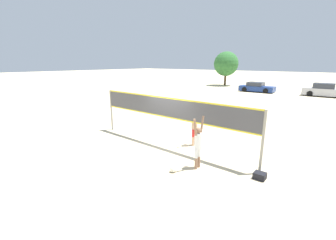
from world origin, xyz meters
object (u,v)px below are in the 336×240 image
gear_bag (260,176)px  player_spiker (198,142)px  player_blocker (195,124)px  volleyball_net (168,111)px  volleyball (173,169)px  parked_car_near (257,87)px  parked_car_mid (325,91)px  tree_left_cluster (226,64)px

gear_bag → player_spiker: bearing=-162.5°
player_blocker → gear_bag: (3.52, -1.29, -0.95)m
volleyball_net → player_blocker: (0.89, 0.90, -0.67)m
volleyball_net → volleyball: 3.08m
player_spiker → gear_bag: 2.39m
player_spiker → parked_car_near: bearing=13.8°
volleyball_net → parked_car_mid: (3.96, 24.02, -1.05)m
parked_car_near → volleyball_net: bearing=-82.1°
player_spiker → gear_bag: size_ratio=5.10×
volleyball → parked_car_mid: parked_car_mid is taller
volleyball → parked_car_near: bearing=102.2°
volleyball_net → gear_bag: 4.71m
volleyball → gear_bag: volleyball is taller
player_spiker → volleyball: player_spiker is taller
player_spiker → player_blocker: player_blocker is taller
player_spiker → player_blocker: (-1.42, 1.95, 0.03)m
parked_car_mid → player_spiker: bearing=-94.5°
player_blocker → parked_car_near: bearing=-168.5°
volleyball_net → parked_car_mid: volleyball_net is taller
gear_bag → parked_car_near: (-8.09, 23.78, 0.47)m
parked_car_near → player_blocker: bearing=-79.6°
parked_car_mid → volleyball: bearing=-95.4°
volleyball_net → player_spiker: bearing=-24.6°
player_spiker → gear_bag: player_spiker is taller
player_spiker → tree_left_cluster: (-13.17, 29.79, 2.60)m
parked_car_near → volleyball: bearing=-78.8°
player_spiker → gear_bag: bearing=-72.5°
parked_car_near → tree_left_cluster: 9.46m
volleyball → tree_left_cluster: size_ratio=0.04×
volleyball → volleyball_net: bearing=133.6°
gear_bag → tree_left_cluster: (-15.27, 29.12, 3.52)m
player_blocker → parked_car_mid: 23.33m
player_blocker → tree_left_cluster: tree_left_cluster is taller
parked_car_mid → player_blocker: bearing=-98.3°
volleyball_net → parked_car_near: (-3.68, 23.39, -1.15)m
gear_bag → parked_car_near: parked_car_near is taller
tree_left_cluster → parked_car_mid: bearing=-17.6°
tree_left_cluster → volleyball_net: bearing=-69.3°
player_blocker → volleyball_net: bearing=-44.6°
player_blocker → parked_car_mid: size_ratio=0.43×
player_blocker → volleyball: 3.09m
volleyball → parked_car_mid: 26.01m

